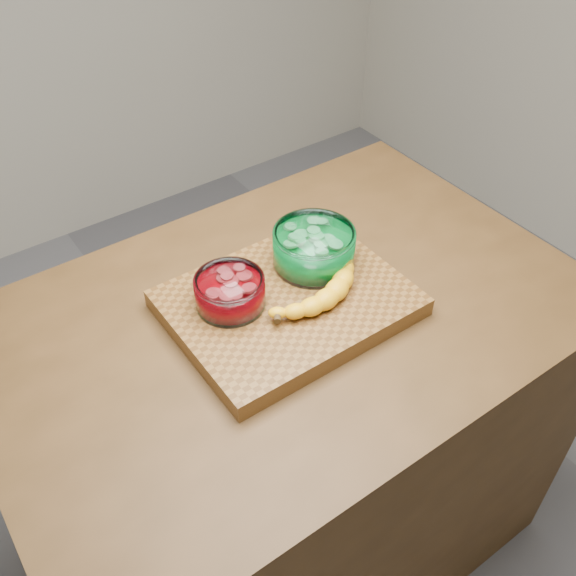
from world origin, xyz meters
TOP-DOWN VIEW (x-y plane):
  - ground at (0.00, 0.00)m, footprint 3.50×3.50m
  - counter at (0.00, 0.00)m, footprint 1.20×0.80m
  - cutting_board at (0.00, 0.00)m, footprint 0.45×0.35m
  - bowl_red at (-0.10, 0.04)m, footprint 0.13×0.13m
  - bowl_green at (0.10, 0.05)m, footprint 0.17×0.17m
  - banana at (0.05, -0.01)m, footprint 0.27×0.18m

SIDE VIEW (x-z plane):
  - ground at x=0.00m, z-range 0.00..0.00m
  - counter at x=0.00m, z-range 0.00..0.90m
  - cutting_board at x=0.00m, z-range 0.90..0.94m
  - banana at x=0.05m, z-range 0.94..0.98m
  - bowl_red at x=-0.10m, z-range 0.94..1.00m
  - bowl_green at x=0.10m, z-range 0.94..1.02m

